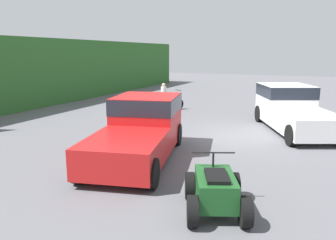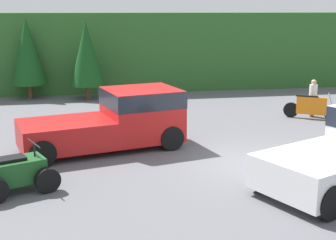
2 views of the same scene
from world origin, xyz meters
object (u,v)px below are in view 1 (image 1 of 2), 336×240
at_px(pickup_truck_second, 291,107).
at_px(pickup_truck_red, 141,126).
at_px(rider_person, 164,95).
at_px(dirt_bike, 168,102).
at_px(quad_atv, 215,191).

bearing_deg(pickup_truck_second, pickup_truck_red, 121.28).
bearing_deg(pickup_truck_red, rider_person, 6.52).
xyz_separation_m(dirt_bike, rider_person, (0.23, 0.38, 0.39)).
height_order(pickup_truck_red, pickup_truck_second, same).
xyz_separation_m(pickup_truck_second, dirt_bike, (2.09, 7.22, -0.53)).
relative_size(pickup_truck_red, dirt_bike, 2.78).
bearing_deg(rider_person, dirt_bike, -96.47).
xyz_separation_m(pickup_truck_red, dirt_bike, (8.48, 2.85, -0.53)).
relative_size(dirt_bike, rider_person, 1.24).
height_order(pickup_truck_second, rider_person, pickup_truck_second).
relative_size(dirt_bike, quad_atv, 0.88).
relative_size(pickup_truck_second, dirt_bike, 2.93).
xyz_separation_m(dirt_bike, quad_atv, (-11.40, -6.33, -0.02)).
bearing_deg(pickup_truck_second, rider_person, 48.67).
distance_m(pickup_truck_red, quad_atv, 4.58).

